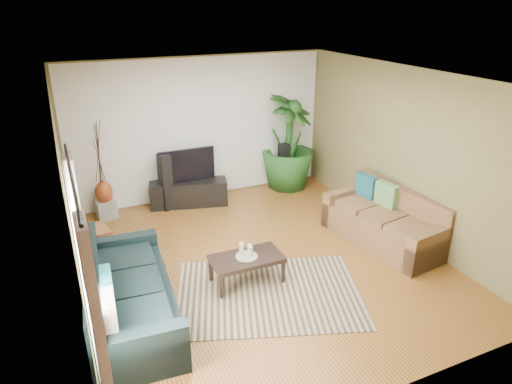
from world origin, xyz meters
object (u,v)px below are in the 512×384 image
television (187,165)px  sofa_right (384,218)px  potted_plant (289,142)px  pedestal (106,209)px  side_table (94,244)px  vase (104,192)px  coffee_table (247,269)px  speaker_right (284,167)px  tv_stand (189,193)px  speaker_left (166,182)px  sofa_left (130,289)px

television → sofa_right: bearing=-47.9°
sofa_right → television: 3.63m
potted_plant → pedestal: bearing=179.5°
television → side_table: (-1.85, -1.32, -0.55)m
side_table → vase: bearing=75.9°
vase → side_table: (-0.35, -1.38, -0.24)m
potted_plant → pedestal: potted_plant is taller
vase → side_table: size_ratio=0.89×
coffee_table → vase: size_ratio=2.29×
speaker_right → vase: 3.49m
potted_plant → speaker_right: bearing=-147.1°
speaker_right → coffee_table: bearing=-132.7°
tv_stand → pedestal: 1.51m
potted_plant → vase: potted_plant is taller
pedestal → sofa_right: bearing=-34.9°
pedestal → side_table: bearing=-104.1°
speaker_left → speaker_right: bearing=-16.0°
vase → potted_plant: bearing=-0.5°
television → vase: (-1.51, 0.06, -0.31)m
sofa_right → side_table: bearing=-115.9°
sofa_left → tv_stand: 3.37m
sofa_left → tv_stand: bearing=-24.2°
television → pedestal: bearing=177.8°
tv_stand → side_table: bearing=-130.3°
tv_stand → speaker_left: bearing=-162.8°
sofa_left → coffee_table: size_ratio=2.33×
sofa_left → tv_stand: (1.59, 2.97, -0.19)m
coffee_table → tv_stand: (0.01, 2.82, 0.04)m
pedestal → coffee_table: bearing=-62.6°
vase → pedestal: bearing=0.0°
tv_stand → pedestal: tv_stand is taller
tv_stand → side_table: (-1.85, -1.30, -0.00)m
sofa_right → vase: size_ratio=4.66×
coffee_table → television: (0.01, 2.84, 0.59)m
speaker_left → potted_plant: bearing=-13.8°
sofa_right → side_table: size_ratio=4.13×
sofa_left → vase: bearing=2.4°
potted_plant → sofa_left: bearing=-140.9°
sofa_right → speaker_right: speaker_right is taller
television → potted_plant: (2.13, 0.03, 0.18)m
coffee_table → potted_plant: potted_plant is taller
pedestal → television: bearing=-2.2°
tv_stand → side_table: size_ratio=3.00×
speaker_left → side_table: 1.94m
speaker_right → potted_plant: size_ratio=0.50×
speaker_right → pedestal: size_ratio=2.93×
sofa_right → coffee_table: bearing=-94.5°
coffee_table → potted_plant: size_ratio=0.50×
coffee_table → tv_stand: tv_stand is taller
pedestal → speaker_right: bearing=-2.1°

